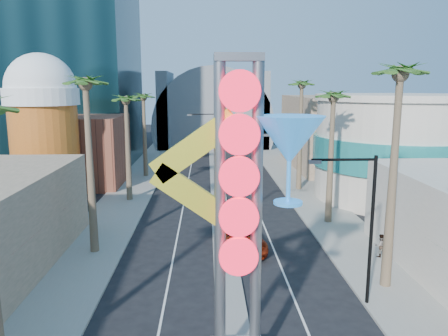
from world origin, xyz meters
TOP-DOWN VIEW (x-y plane):
  - sidewalk_west at (-9.50, 35.00)m, footprint 5.00×100.00m
  - sidewalk_east at (9.50, 35.00)m, footprint 5.00×100.00m
  - median at (0.00, 38.00)m, footprint 1.60×84.00m
  - brick_filler_west at (-16.00, 38.00)m, footprint 10.00×10.00m
  - filler_east at (16.00, 48.00)m, footprint 10.00×20.00m
  - beer_mug at (-17.00, 30.00)m, footprint 7.00×7.00m
  - turquoise_building at (18.00, 30.00)m, footprint 16.60×16.60m
  - canopy at (0.00, 72.00)m, footprint 22.00×16.00m
  - neon_sign at (0.82, 2.96)m, footprint 6.53×2.60m
  - streetlight_0 at (0.55, 20.00)m, footprint 3.79×0.25m
  - streetlight_1 at (-0.55, 44.00)m, footprint 3.79×0.25m
  - streetlight_2 at (6.72, 8.00)m, footprint 3.45×0.25m
  - palm_1 at (-9.00, 16.00)m, footprint 2.40×2.40m
  - palm_2 at (-9.00, 30.00)m, footprint 2.40×2.40m
  - palm_3 at (-9.00, 42.00)m, footprint 2.40×2.40m
  - palm_5 at (9.00, 10.00)m, footprint 2.40×2.40m
  - palm_6 at (9.00, 22.00)m, footprint 2.40×2.40m
  - palm_7 at (9.00, 34.00)m, footprint 2.40×2.40m
  - red_pickup at (1.20, 16.30)m, footprint 3.56×6.33m
  - pedestrian_b at (10.33, 14.17)m, footprint 0.86×0.72m

SIDE VIEW (x-z plane):
  - sidewalk_west at x=-9.50m, z-range 0.00..0.15m
  - sidewalk_east at x=9.50m, z-range 0.00..0.15m
  - median at x=0.00m, z-range 0.00..0.15m
  - red_pickup at x=1.20m, z-range 0.00..1.67m
  - pedestrian_b at x=10.33m, z-range 0.15..1.71m
  - brick_filler_west at x=-16.00m, z-range 0.00..8.00m
  - canopy at x=0.00m, z-range -6.69..15.31m
  - streetlight_2 at x=6.72m, z-range 0.83..8.83m
  - streetlight_0 at x=0.55m, z-range 0.88..8.88m
  - streetlight_1 at x=-0.55m, z-range 0.88..8.88m
  - filler_east at x=16.00m, z-range 0.00..10.00m
  - turquoise_building at x=18.00m, z-range -0.05..10.55m
  - neon_sign at x=0.82m, z-range 1.03..13.58m
  - beer_mug at x=-17.00m, z-range 0.59..15.09m
  - palm_2 at x=-9.00m, z-range 3.88..15.08m
  - palm_3 at x=-9.00m, z-range 3.88..15.08m
  - palm_6 at x=9.00m, z-range 4.08..15.78m
  - palm_1 at x=-9.00m, z-range 4.47..17.17m
  - palm_7 at x=9.00m, z-range 4.47..17.17m
  - palm_5 at x=9.00m, z-range 4.67..17.87m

